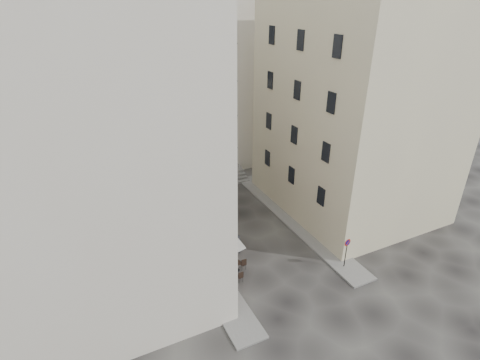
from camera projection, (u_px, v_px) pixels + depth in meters
ground at (263, 252)px, 28.05m from camera, size 90.00×90.00×0.00m
sidewalk_left at (189, 239)px, 29.49m from camera, size 2.00×22.00×0.12m
sidewalk_right at (292, 219)px, 32.19m from camera, size 2.00×18.00×0.12m
building_left at (86, 129)px, 21.79m from camera, size 12.20×16.20×20.60m
building_right at (357, 103)px, 30.83m from camera, size 12.20×14.20×18.60m
building_back at (169, 81)px, 38.84m from camera, size 18.20×10.20×18.60m
cafe_storefront at (204, 240)px, 26.34m from camera, size 1.74×7.30×3.50m
stone_steps at (203, 181)px, 38.01m from camera, size 9.00×3.15×0.80m
bollard_near at (229, 267)px, 25.74m from camera, size 0.12×0.12×0.98m
bollard_mid at (210, 240)px, 28.56m from camera, size 0.12×0.12×0.98m
bollard_far at (195, 218)px, 31.38m from camera, size 0.12×0.12×0.98m
no_parking_sign at (347, 248)px, 25.73m from camera, size 0.55×0.12×2.44m
bistro_table_a at (234, 278)px, 24.91m from camera, size 1.19×0.56×0.83m
bistro_table_b at (237, 265)px, 26.02m from camera, size 1.29×0.60×0.91m
bistro_table_c at (214, 245)px, 28.25m from camera, size 1.13×0.53×0.80m
bistro_table_d at (214, 230)px, 29.97m from camera, size 1.21×0.57×0.85m
bistro_table_e at (206, 230)px, 29.87m from camera, size 1.28×0.60×0.90m
pedestrian at (238, 244)px, 27.62m from camera, size 0.61×0.42×1.62m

